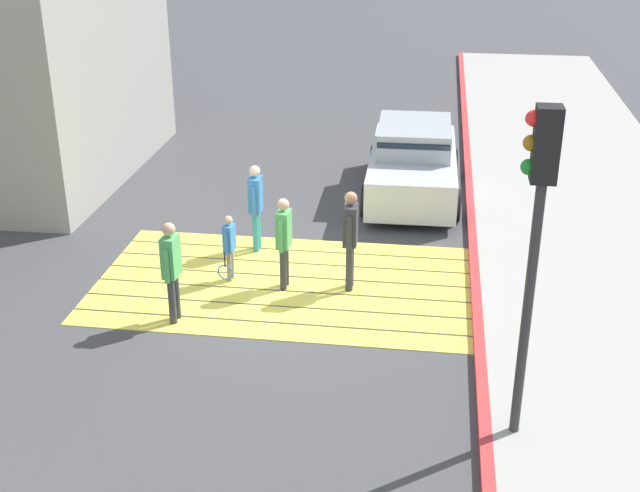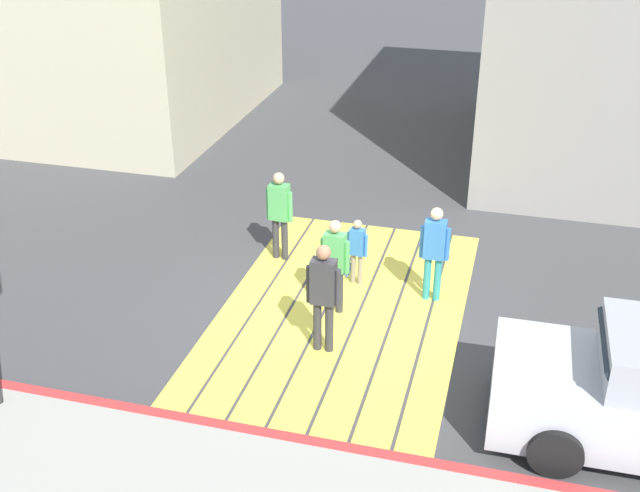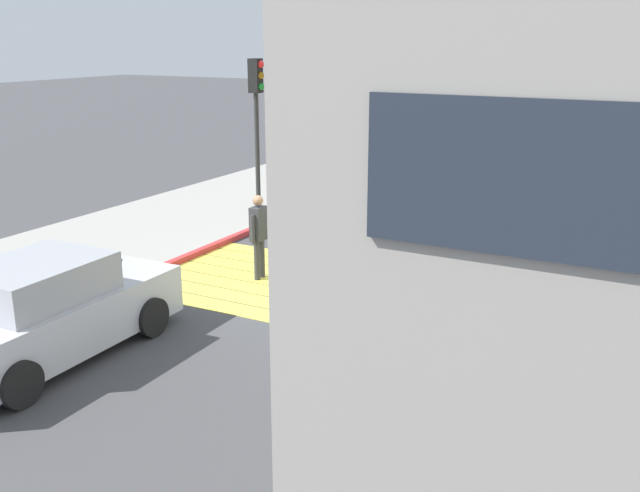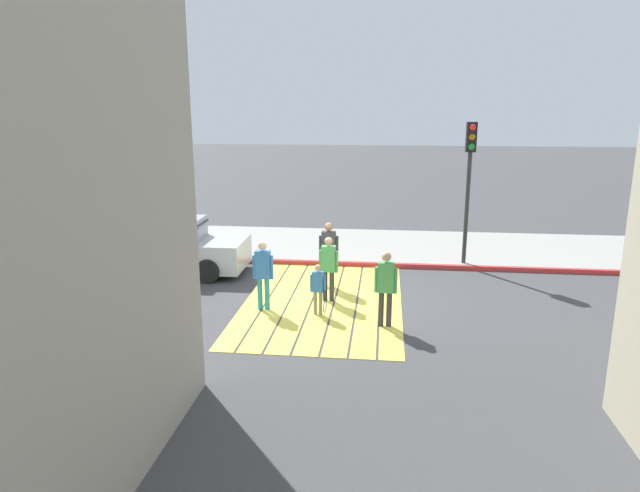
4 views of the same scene
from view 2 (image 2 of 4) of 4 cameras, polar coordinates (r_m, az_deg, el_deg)
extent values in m
plane|color=#424244|center=(12.85, 1.60, -4.68)|extent=(120.00, 120.00, 0.00)
cube|color=#EAD64C|center=(12.63, 8.93, -5.64)|extent=(6.40, 0.50, 0.01)
cube|color=#EAD64C|center=(12.68, 6.45, -5.32)|extent=(6.40, 0.50, 0.01)
cube|color=#EAD64C|center=(12.75, 4.01, -4.99)|extent=(6.40, 0.50, 0.01)
cube|color=#EAD64C|center=(12.85, 1.60, -4.66)|extent=(6.40, 0.50, 0.01)
cube|color=#EAD64C|center=(12.96, -0.77, -4.32)|extent=(6.40, 0.50, 0.01)
cube|color=#EAD64C|center=(13.10, -3.09, -3.99)|extent=(6.40, 0.50, 0.01)
cube|color=#EAD64C|center=(13.27, -5.35, -3.66)|extent=(6.40, 0.50, 0.01)
cube|color=#BC3333|center=(10.28, -2.83, -13.64)|extent=(0.16, 40.00, 0.13)
cube|color=#1E2833|center=(10.34, 20.22, -7.34)|extent=(1.48, 0.35, 0.49)
cylinder|color=black|center=(11.50, 16.45, -8.25)|extent=(0.23, 0.66, 0.66)
cylinder|color=black|center=(10.09, 16.53, -13.94)|extent=(0.23, 0.66, 0.66)
cylinder|color=#333338|center=(12.67, 0.69, -3.16)|extent=(0.11, 0.11, 0.76)
cylinder|color=#333338|center=(12.62, 1.41, -3.29)|extent=(0.11, 0.11, 0.76)
cube|color=#4CA559|center=(12.31, 1.08, -0.43)|extent=(0.23, 0.35, 0.63)
sphere|color=tan|center=(12.11, 1.09, 1.40)|extent=(0.20, 0.20, 0.20)
cylinder|color=#4CA559|center=(12.39, 0.21, -0.55)|extent=(0.08, 0.08, 0.54)
cylinder|color=#4CA559|center=(12.28, 1.94, -0.83)|extent=(0.08, 0.08, 0.54)
cylinder|color=teal|center=(13.10, 7.68, -2.28)|extent=(0.12, 0.12, 0.78)
cylinder|color=teal|center=(13.09, 8.42, -2.37)|extent=(0.12, 0.12, 0.78)
cube|color=#3372BF|center=(12.76, 8.26, 0.48)|extent=(0.21, 0.34, 0.65)
sphere|color=beige|center=(12.57, 8.39, 2.30)|extent=(0.20, 0.20, 0.20)
cylinder|color=#3372BF|center=(12.81, 7.35, 0.32)|extent=(0.08, 0.08, 0.55)
cylinder|color=#3372BF|center=(12.77, 9.13, 0.11)|extent=(0.08, 0.08, 0.55)
cylinder|color=#333338|center=(11.72, -0.19, -5.73)|extent=(0.12, 0.12, 0.83)
cylinder|color=#333338|center=(11.68, 0.67, -5.85)|extent=(0.12, 0.12, 0.83)
cube|color=#333338|center=(11.31, 0.25, -2.58)|extent=(0.23, 0.36, 0.69)
sphere|color=#9E7051|center=(11.08, 0.25, -0.47)|extent=(0.21, 0.21, 0.21)
cylinder|color=#333338|center=(11.39, -0.78, -2.74)|extent=(0.09, 0.09, 0.58)
cylinder|color=#333338|center=(11.30, 1.28, -3.01)|extent=(0.09, 0.09, 0.58)
cylinder|color=#333338|center=(14.27, -3.19, 0.56)|extent=(0.12, 0.12, 0.79)
cylinder|color=#333338|center=(14.21, -2.55, 0.46)|extent=(0.12, 0.12, 0.79)
cube|color=#4CA559|center=(13.93, -2.94, 3.17)|extent=(0.24, 0.36, 0.66)
sphere|color=tan|center=(13.76, -2.99, 4.88)|extent=(0.20, 0.20, 0.20)
cylinder|color=#4CA559|center=(14.03, -3.70, 3.03)|extent=(0.09, 0.09, 0.56)
cylinder|color=#4CA559|center=(13.89, -2.16, 2.81)|extent=(0.09, 0.09, 0.56)
cylinder|color=gray|center=(13.51, 2.40, -1.61)|extent=(0.08, 0.08, 0.56)
cylinder|color=gray|center=(13.47, 2.89, -1.70)|extent=(0.08, 0.08, 0.56)
cube|color=#3372BF|center=(13.25, 2.69, 0.30)|extent=(0.18, 0.26, 0.47)
sphere|color=tan|center=(13.10, 2.72, 1.58)|extent=(0.15, 0.15, 0.15)
cylinder|color=#3372BF|center=(13.31, 2.07, 0.23)|extent=(0.06, 0.06, 0.40)
cylinder|color=#3372BF|center=(13.22, 3.31, 0.00)|extent=(0.06, 0.06, 0.40)
cylinder|color=black|center=(13.47, 2.01, -0.76)|extent=(0.03, 0.03, 0.28)
torus|color=blue|center=(13.59, 2.00, -1.67)|extent=(0.28, 0.06, 0.28)
camera|label=1|loc=(17.28, -49.43, 17.47)|focal=47.22mm
camera|label=3|loc=(19.53, 44.70, 13.85)|focal=40.32mm
camera|label=4|loc=(24.07, 6.07, 21.92)|focal=31.60mm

